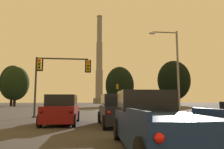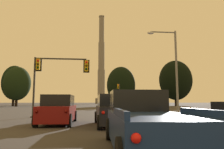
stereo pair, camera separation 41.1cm
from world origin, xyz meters
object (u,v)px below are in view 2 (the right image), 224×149
(pickup_truck_center_lane_second, at_px, (145,123))
(traffic_light_far_right, at_px, (119,92))
(suv_left_lane_front, at_px, (58,110))
(street_lamp, at_px, (172,63))
(suv_center_lane_front, at_px, (113,110))
(smokestack, at_px, (101,68))
(traffic_light_overhead_left, at_px, (54,71))

(pickup_truck_center_lane_second, bearing_deg, traffic_light_far_right, 85.38)
(suv_left_lane_front, xyz_separation_m, street_lamp, (9.79, 5.05, 4.15))
(suv_center_lane_front, height_order, smokestack, smokestack)
(pickup_truck_center_lane_second, xyz_separation_m, suv_center_lane_front, (-0.20, 6.80, 0.09))
(suv_left_lane_front, height_order, smokestack, smokestack)
(suv_center_lane_front, bearing_deg, smokestack, 86.75)
(suv_left_lane_front, height_order, suv_center_lane_front, same)
(suv_left_lane_front, relative_size, traffic_light_overhead_left, 0.89)
(traffic_light_far_right, bearing_deg, pickup_truck_center_lane_second, -96.89)
(suv_left_lane_front, relative_size, street_lamp, 0.60)
(smokestack, bearing_deg, street_lamp, -90.42)
(pickup_truck_center_lane_second, relative_size, smokestack, 0.09)
(traffic_light_overhead_left, distance_m, street_lamp, 11.22)
(suv_left_lane_front, height_order, street_lamp, street_lamp)
(suv_left_lane_front, relative_size, smokestack, 0.08)
(street_lamp, xyz_separation_m, smokestack, (0.98, 133.63, 19.88))
(suv_left_lane_front, relative_size, suv_center_lane_front, 1.01)
(suv_center_lane_front, bearing_deg, pickup_truck_center_lane_second, -88.58)
(traffic_light_far_right, relative_size, smokestack, 0.09)
(suv_center_lane_front, relative_size, street_lamp, 0.60)
(suv_left_lane_front, xyz_separation_m, smokestack, (10.77, 138.69, 24.03))
(traffic_light_overhead_left, distance_m, smokestack, 134.77)
(traffic_light_far_right, bearing_deg, suv_left_lane_front, -104.09)
(suv_center_lane_front, height_order, traffic_light_overhead_left, traffic_light_overhead_left)
(pickup_truck_center_lane_second, xyz_separation_m, street_lamp, (6.15, 13.24, 4.24))
(pickup_truck_center_lane_second, bearing_deg, traffic_light_overhead_left, 111.58)
(traffic_light_far_right, distance_m, traffic_light_overhead_left, 31.25)
(suv_left_lane_front, height_order, pickup_truck_center_lane_second, suv_left_lane_front)
(traffic_light_far_right, xyz_separation_m, street_lamp, (0.87, -30.52, 1.36))
(suv_center_lane_front, xyz_separation_m, traffic_light_far_right, (5.49, 36.96, 2.79))
(suv_left_lane_front, xyz_separation_m, traffic_light_far_right, (8.93, 35.57, 2.79))
(suv_left_lane_front, distance_m, traffic_light_overhead_left, 7.06)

